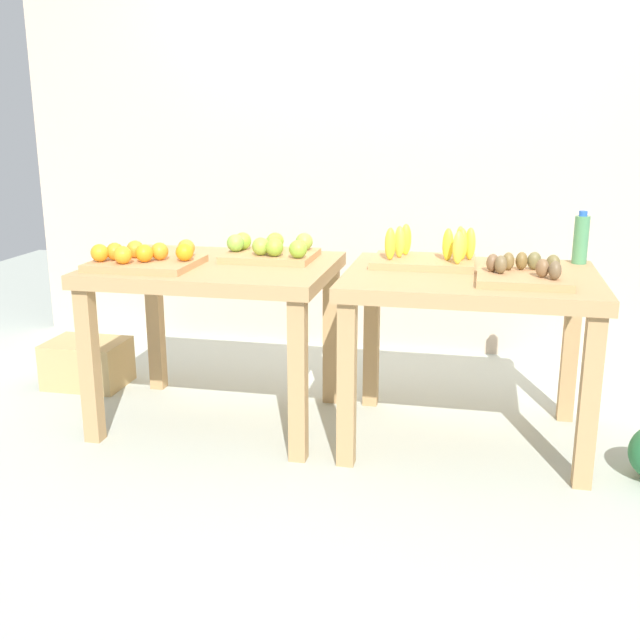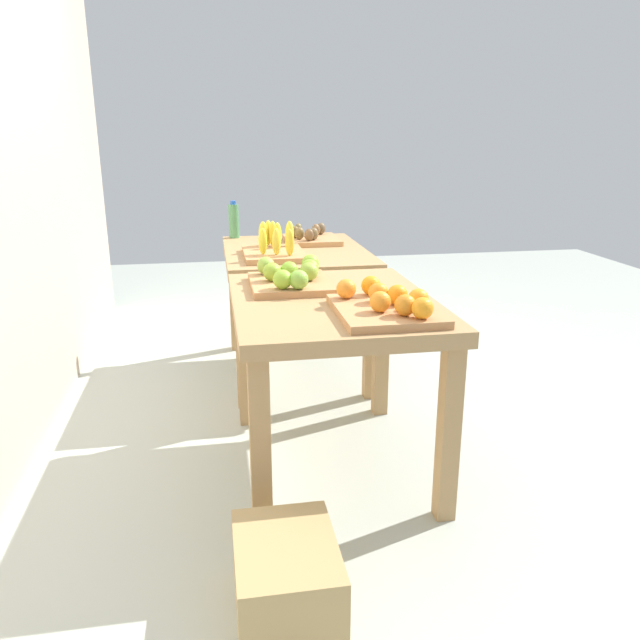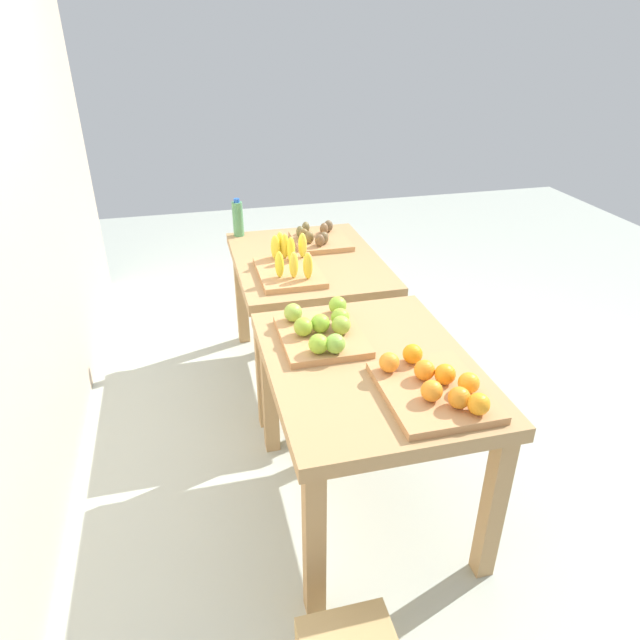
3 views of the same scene
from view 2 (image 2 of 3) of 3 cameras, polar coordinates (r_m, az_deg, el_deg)
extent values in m
plane|color=#ACB4A9|center=(3.27, -0.82, -8.20)|extent=(8.00, 8.00, 0.00)
cube|color=#AA8354|center=(2.50, 1.16, 1.36)|extent=(1.04, 0.80, 0.06)
cube|color=#AA8354|center=(2.31, 11.79, -10.27)|extent=(0.07, 0.07, 0.69)
cube|color=#AA8354|center=(3.11, 5.64, -2.74)|extent=(0.07, 0.07, 0.69)
cube|color=#AA8354|center=(2.17, -5.53, -11.87)|extent=(0.07, 0.07, 0.69)
cube|color=#AA8354|center=(3.01, -6.96, -3.49)|extent=(0.07, 0.07, 0.69)
cube|color=#AA8354|center=(3.57, -2.31, 6.10)|extent=(1.04, 0.80, 0.06)
cube|color=#AA8354|center=(3.30, 4.72, -1.59)|extent=(0.07, 0.07, 0.69)
cube|color=#AA8354|center=(4.15, 1.55, 2.37)|extent=(0.07, 0.07, 0.69)
cube|color=#AA8354|center=(3.20, -7.16, -2.25)|extent=(0.07, 0.07, 0.69)
cube|color=#AA8354|center=(4.08, -7.86, 1.94)|extent=(0.07, 0.07, 0.69)
cube|color=tan|center=(2.27, 6.07, 0.87)|extent=(0.44, 0.36, 0.03)
sphere|color=orange|center=(2.36, 2.43, 2.91)|extent=(0.10, 0.10, 0.08)
sphere|color=orange|center=(2.42, 4.73, 3.20)|extent=(0.09, 0.09, 0.08)
sphere|color=orange|center=(2.13, 9.45, 1.08)|extent=(0.10, 0.10, 0.08)
sphere|color=orange|center=(2.29, 7.16, 2.33)|extent=(0.09, 0.09, 0.08)
sphere|color=orange|center=(2.31, 5.42, 2.53)|extent=(0.08, 0.08, 0.08)
sphere|color=orange|center=(2.24, 9.07, 1.93)|extent=(0.11, 0.11, 0.08)
sphere|color=orange|center=(2.19, 5.59, 1.70)|extent=(0.10, 0.10, 0.08)
sphere|color=orange|center=(2.15, 7.88, 1.37)|extent=(0.10, 0.10, 0.08)
cube|color=tan|center=(2.67, -2.77, 3.37)|extent=(0.40, 0.34, 0.03)
sphere|color=#91B741|center=(2.78, -5.03, 5.03)|extent=(0.10, 0.10, 0.08)
sphere|color=#82BC41|center=(2.50, -1.98, 3.76)|extent=(0.11, 0.11, 0.08)
sphere|color=#83B831|center=(2.67, -2.86, 4.58)|extent=(0.09, 0.09, 0.08)
sphere|color=#87B734|center=(2.83, -0.91, 5.28)|extent=(0.08, 0.08, 0.08)
sphere|color=#8FB13B|center=(2.65, -1.04, 4.49)|extent=(0.11, 0.11, 0.08)
sphere|color=#87AF32|center=(2.71, -0.95, 4.80)|extent=(0.11, 0.11, 0.08)
sphere|color=#8DB231|center=(2.65, -4.44, 4.46)|extent=(0.10, 0.10, 0.08)
sphere|color=#8EC134|center=(2.51, -3.48, 3.77)|extent=(0.08, 0.08, 0.08)
cube|color=tan|center=(3.35, -4.30, 6.11)|extent=(0.44, 0.32, 0.03)
ellipsoid|color=yellow|center=(3.48, -5.28, 7.91)|extent=(0.05, 0.05, 0.14)
ellipsoid|color=yellow|center=(3.44, -3.94, 7.84)|extent=(0.07, 0.06, 0.14)
ellipsoid|color=yellow|center=(3.20, -2.82, 7.19)|extent=(0.07, 0.07, 0.14)
ellipsoid|color=yellow|center=(3.24, -5.31, 7.26)|extent=(0.06, 0.06, 0.14)
ellipsoid|color=yellow|center=(3.52, -4.79, 8.04)|extent=(0.07, 0.07, 0.14)
ellipsoid|color=yellow|center=(3.49, -4.38, 7.97)|extent=(0.07, 0.06, 0.14)
ellipsoid|color=yellow|center=(3.23, -4.05, 7.24)|extent=(0.06, 0.07, 0.14)
ellipsoid|color=yellow|center=(3.49, -2.82, 8.00)|extent=(0.07, 0.07, 0.14)
cube|color=tan|center=(3.78, -0.78, 7.41)|extent=(0.36, 0.32, 0.03)
ellipsoid|color=brown|center=(3.75, -2.33, 8.12)|extent=(0.06, 0.06, 0.07)
ellipsoid|color=brown|center=(3.71, -1.91, 8.00)|extent=(0.05, 0.06, 0.07)
ellipsoid|color=brown|center=(3.65, -1.03, 7.88)|extent=(0.07, 0.07, 0.07)
ellipsoid|color=brown|center=(3.80, -2.60, 8.22)|extent=(0.06, 0.06, 0.07)
ellipsoid|color=brown|center=(3.84, -0.38, 8.34)|extent=(0.07, 0.07, 0.07)
ellipsoid|color=brown|center=(3.89, 0.09, 8.45)|extent=(0.05, 0.06, 0.07)
ellipsoid|color=brown|center=(3.69, -0.58, 7.97)|extent=(0.06, 0.07, 0.07)
ellipsoid|color=brown|center=(3.88, -2.00, 8.40)|extent=(0.07, 0.06, 0.07)
cylinder|color=#4C8C59|center=(3.98, -7.97, 9.03)|extent=(0.06, 0.06, 0.21)
cylinder|color=blue|center=(3.97, -8.04, 10.70)|extent=(0.04, 0.04, 0.02)
ellipsoid|color=#346C33|center=(4.79, -1.40, 1.68)|extent=(0.29, 0.32, 0.26)
ellipsoid|color=#246E3C|center=(4.49, -0.62, 0.50)|extent=(0.31, 0.29, 0.23)
cube|color=tan|center=(1.98, -3.12, -22.74)|extent=(0.40, 0.30, 0.24)
camera|label=1|loc=(5.03, 36.94, 13.58)|focal=42.39mm
camera|label=3|loc=(0.83, -37.56, 56.35)|focal=31.73mm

